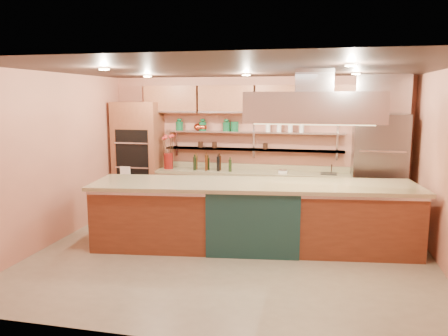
% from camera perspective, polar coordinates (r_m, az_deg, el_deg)
% --- Properties ---
extents(floor, '(6.00, 5.00, 0.02)m').
position_cam_1_polar(floor, '(6.87, 1.04, -11.27)').
color(floor, gray).
rests_on(floor, ground).
extents(ceiling, '(6.00, 5.00, 0.02)m').
position_cam_1_polar(ceiling, '(6.45, 1.12, 12.81)').
color(ceiling, black).
rests_on(ceiling, wall_back).
extents(wall_back, '(6.00, 0.04, 2.80)m').
position_cam_1_polar(wall_back, '(8.96, 4.25, 2.83)').
color(wall_back, tan).
rests_on(wall_back, floor).
extents(wall_front, '(6.00, 0.04, 2.80)m').
position_cam_1_polar(wall_front, '(4.14, -5.81, -4.79)').
color(wall_front, tan).
rests_on(wall_front, floor).
extents(wall_left, '(0.04, 5.00, 2.80)m').
position_cam_1_polar(wall_left, '(7.68, -21.43, 1.14)').
color(wall_left, tan).
rests_on(wall_left, floor).
extents(oven_stack, '(0.95, 0.64, 2.30)m').
position_cam_1_polar(oven_stack, '(9.35, -11.09, 1.41)').
color(oven_stack, brown).
rests_on(oven_stack, floor).
extents(refrigerator, '(0.95, 0.72, 2.10)m').
position_cam_1_polar(refrigerator, '(8.62, 19.50, -0.28)').
color(refrigerator, slate).
rests_on(refrigerator, floor).
extents(back_counter, '(3.84, 0.64, 0.93)m').
position_cam_1_polar(back_counter, '(8.83, 3.57, -3.42)').
color(back_counter, tan).
rests_on(back_counter, floor).
extents(wall_shelf_lower, '(3.60, 0.26, 0.03)m').
position_cam_1_polar(wall_shelf_lower, '(8.84, 3.80, 2.42)').
color(wall_shelf_lower, '#B7B9BF').
rests_on(wall_shelf_lower, wall_back).
extents(wall_shelf_upper, '(3.60, 0.26, 0.03)m').
position_cam_1_polar(wall_shelf_upper, '(8.81, 3.83, 4.68)').
color(wall_shelf_upper, '#B7B9BF').
rests_on(wall_shelf_upper, wall_back).
extents(upper_cabinets, '(4.60, 0.36, 0.55)m').
position_cam_1_polar(upper_cabinets, '(8.72, 4.15, 8.91)').
color(upper_cabinets, brown).
rests_on(upper_cabinets, wall_back).
extents(range_hood, '(2.00, 1.00, 0.45)m').
position_cam_1_polar(range_hood, '(6.73, 11.68, 7.79)').
color(range_hood, '#B7B9BF').
rests_on(range_hood, ceiling).
extents(ceiling_downlights, '(4.00, 2.80, 0.02)m').
position_cam_1_polar(ceiling_downlights, '(6.64, 1.46, 12.45)').
color(ceiling_downlights, '#FFE5A5').
rests_on(ceiling_downlights, ceiling).
extents(island, '(5.14, 1.74, 1.05)m').
position_cam_1_polar(island, '(7.06, 3.85, -6.16)').
color(island, brown).
rests_on(island, floor).
extents(flower_vase, '(0.20, 0.20, 0.33)m').
position_cam_1_polar(flower_vase, '(9.09, -7.27, 0.93)').
color(flower_vase, maroon).
rests_on(flower_vase, back_counter).
extents(oil_bottle_cluster, '(0.88, 0.40, 0.27)m').
position_cam_1_polar(oil_bottle_cluster, '(8.82, -1.47, 0.57)').
color(oil_bottle_cluster, black).
rests_on(oil_bottle_cluster, back_counter).
extents(kitchen_scale, '(0.19, 0.16, 0.09)m').
position_cam_1_polar(kitchen_scale, '(8.61, 7.71, -0.35)').
color(kitchen_scale, white).
rests_on(kitchen_scale, back_counter).
extents(bar_faucet, '(0.03, 0.03, 0.20)m').
position_cam_1_polar(bar_faucet, '(8.67, 13.85, -0.12)').
color(bar_faucet, silver).
rests_on(bar_faucet, back_counter).
extents(copper_kettle, '(0.23, 0.23, 0.15)m').
position_cam_1_polar(copper_kettle, '(9.04, -3.40, 5.37)').
color(copper_kettle, '#C84E2E').
rests_on(copper_kettle, wall_shelf_upper).
extents(green_canister, '(0.18, 0.18, 0.19)m').
position_cam_1_polar(green_canister, '(8.86, 1.40, 5.45)').
color(green_canister, '#104D2A').
rests_on(green_canister, wall_shelf_upper).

